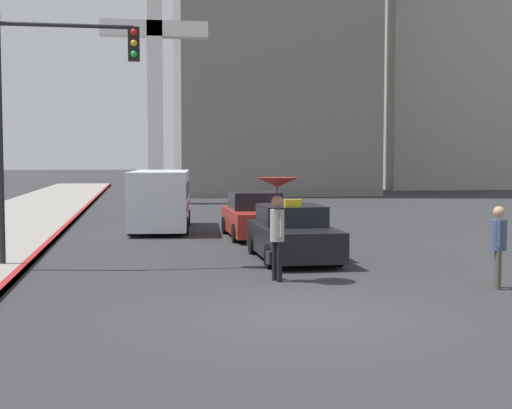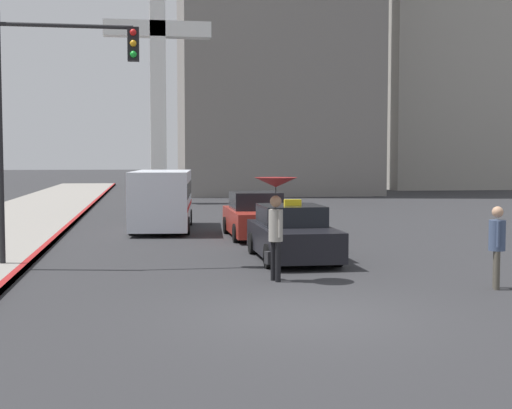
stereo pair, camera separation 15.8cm
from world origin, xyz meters
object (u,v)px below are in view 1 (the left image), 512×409
at_px(pedestrian_with_umbrella, 277,202).
at_px(sedan_red, 255,217).
at_px(monument_cross, 155,67).
at_px(ambulance_van, 161,197).
at_px(pedestrian_man, 498,240).
at_px(taxi, 292,235).
at_px(traffic_light, 54,93).

bearing_deg(pedestrian_with_umbrella, sedan_red, -22.83).
bearing_deg(monument_cross, pedestrian_with_umbrella, -85.90).
relative_size(ambulance_van, pedestrian_man, 3.48).
relative_size(sedan_red, monument_cross, 0.31).
bearing_deg(sedan_red, taxi, 91.19).
height_order(sedan_red, pedestrian_with_umbrella, pedestrian_with_umbrella).
relative_size(pedestrian_man, traffic_light, 0.28).
distance_m(pedestrian_man, monument_cross, 30.11).
xyz_separation_m(ambulance_van, pedestrian_with_umbrella, (2.14, -11.45, 0.51)).
height_order(taxi, sedan_red, taxi).
distance_m(ambulance_van, monument_cross, 16.96).
height_order(taxi, pedestrian_man, pedestrian_man).
height_order(pedestrian_man, monument_cross, monument_cross).
bearing_deg(pedestrian_man, traffic_light, -92.82).
relative_size(ambulance_van, traffic_light, 0.96).
distance_m(sedan_red, pedestrian_man, 10.67).
bearing_deg(pedestrian_with_umbrella, taxi, -34.78).
relative_size(ambulance_van, monument_cross, 0.42).
xyz_separation_m(taxi, pedestrian_with_umbrella, (-1.03, -3.15, 1.07)).
xyz_separation_m(pedestrian_with_umbrella, pedestrian_man, (4.29, -1.61, -0.72)).
xyz_separation_m(sedan_red, traffic_light, (-5.83, -5.92, 3.52)).
distance_m(ambulance_van, pedestrian_man, 14.55).
distance_m(sedan_red, traffic_light, 9.02).
xyz_separation_m(pedestrian_man, monument_cross, (-6.23, 28.63, 6.94)).
height_order(pedestrian_with_umbrella, traffic_light, traffic_light).
distance_m(sedan_red, ambulance_van, 4.27).
distance_m(sedan_red, monument_cross, 20.09).
xyz_separation_m(taxi, monument_cross, (-2.97, 23.88, 7.29)).
bearing_deg(pedestrian_with_umbrella, traffic_light, 45.54).
bearing_deg(taxi, pedestrian_man, 124.44).
bearing_deg(monument_cross, sedan_red, -81.23).
bearing_deg(monument_cross, traffic_light, -96.93).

